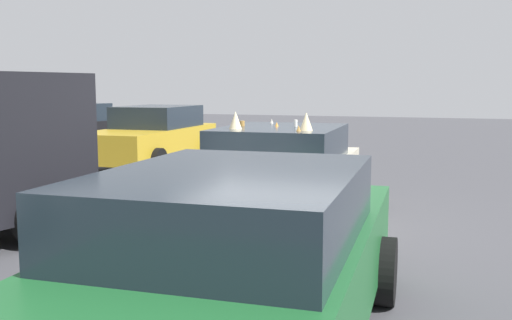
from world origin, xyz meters
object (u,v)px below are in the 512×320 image
object	(u,v)px
parked_sedan_far_left	(66,128)
parked_sedan_row_back_far	(153,136)
parked_sedan_behind_right	(236,266)
art_car_decorated	(277,174)

from	to	relation	value
parked_sedan_far_left	parked_sedan_row_back_far	bearing A→B (deg)	78.85
parked_sedan_far_left	parked_sedan_behind_right	bearing A→B (deg)	52.81
parked_sedan_row_back_far	parked_sedan_behind_right	bearing A→B (deg)	30.29
parked_sedan_row_back_far	parked_sedan_far_left	bearing A→B (deg)	-114.14
parked_sedan_behind_right	parked_sedan_row_back_far	bearing A→B (deg)	29.82
art_car_decorated	parked_sedan_far_left	size ratio (longest dim) A/B	0.97
art_car_decorated	parked_sedan_row_back_far	xyz separation A→B (m)	(4.88, 4.71, 0.04)
parked_sedan_far_left	parked_sedan_behind_right	size ratio (longest dim) A/B	1.04
parked_sedan_far_left	parked_sedan_behind_right	distance (m)	14.30
parked_sedan_far_left	parked_sedan_row_back_far	xyz separation A→B (m)	(-1.56, -3.76, 0.02)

